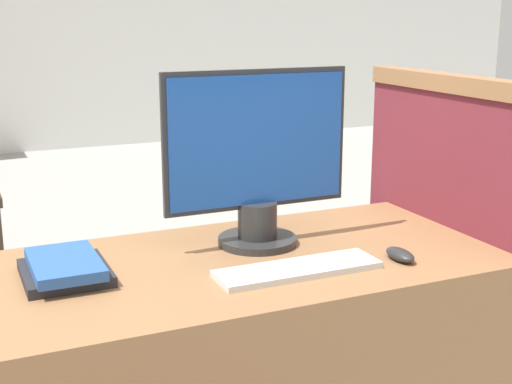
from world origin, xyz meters
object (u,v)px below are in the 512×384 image
at_px(mouse, 400,255).
at_px(monitor, 257,161).
at_px(keyboard, 298,269).
at_px(book_stack, 65,269).

bearing_deg(mouse, monitor, 135.82).
distance_m(keyboard, mouse, 0.28).
distance_m(keyboard, book_stack, 0.56).
distance_m(monitor, keyboard, 0.33).
height_order(monitor, keyboard, monitor).
bearing_deg(keyboard, mouse, -5.81).
relative_size(monitor, keyboard, 1.26).
relative_size(monitor, book_stack, 2.09).
height_order(keyboard, mouse, mouse).
xyz_separation_m(monitor, keyboard, (0.00, -0.24, -0.22)).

